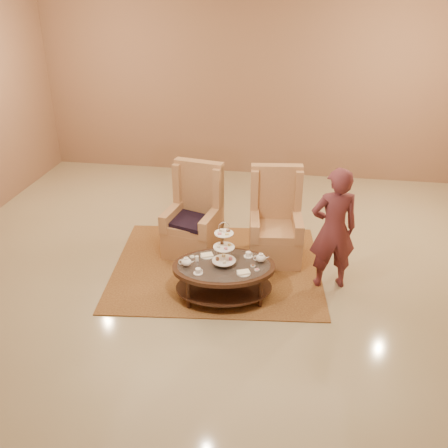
% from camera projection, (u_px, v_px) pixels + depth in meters
% --- Properties ---
extents(ground, '(8.00, 8.00, 0.00)m').
position_uv_depth(ground, '(219.00, 285.00, 6.29)').
color(ground, tan).
rests_on(ground, ground).
extents(ceiling, '(8.00, 8.00, 0.02)m').
position_uv_depth(ceiling, '(219.00, 285.00, 6.29)').
color(ceiling, silver).
rests_on(ceiling, ground).
extents(wall_back, '(8.00, 0.04, 3.50)m').
position_uv_depth(wall_back, '(255.00, 82.00, 9.02)').
color(wall_back, '#9B6F54').
rests_on(wall_back, ground).
extents(rug, '(2.93, 2.53, 0.01)m').
position_uv_depth(rug, '(217.00, 267.00, 6.66)').
color(rug, olive).
rests_on(rug, ground).
extents(tea_table, '(1.34, 1.04, 1.02)m').
position_uv_depth(tea_table, '(224.00, 271.00, 5.89)').
color(tea_table, black).
rests_on(tea_table, ground).
extents(armchair_left, '(0.79, 0.81, 1.26)m').
position_uv_depth(armchair_left, '(195.00, 223.00, 6.89)').
color(armchair_left, tan).
rests_on(armchair_left, ground).
extents(armchair_right, '(0.76, 0.78, 1.26)m').
position_uv_depth(armchair_right, '(275.00, 228.00, 6.74)').
color(armchair_right, tan).
rests_on(armchair_right, ground).
extents(person, '(0.64, 0.50, 1.56)m').
position_uv_depth(person, '(333.00, 229.00, 5.94)').
color(person, '#5E282F').
rests_on(person, ground).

